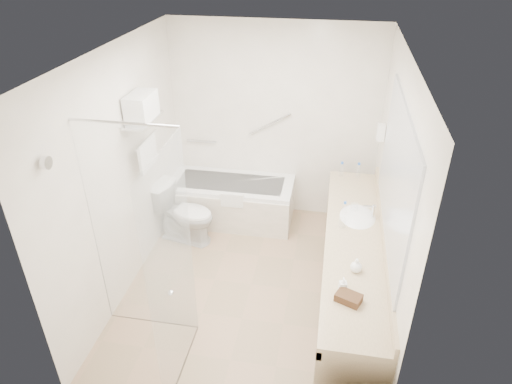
% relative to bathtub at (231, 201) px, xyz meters
% --- Properties ---
extents(floor, '(3.20, 3.20, 0.00)m').
position_rel_bathtub_xyz_m(floor, '(0.50, -1.24, -0.28)').
color(floor, '#987F5E').
rests_on(floor, ground).
extents(ceiling, '(2.60, 3.20, 0.10)m').
position_rel_bathtub_xyz_m(ceiling, '(0.50, -1.24, 2.22)').
color(ceiling, white).
rests_on(ceiling, wall_back).
extents(wall_back, '(2.60, 0.10, 2.50)m').
position_rel_bathtub_xyz_m(wall_back, '(0.50, 0.36, 0.97)').
color(wall_back, white).
rests_on(wall_back, ground).
extents(wall_front, '(2.60, 0.10, 2.50)m').
position_rel_bathtub_xyz_m(wall_front, '(0.50, -2.84, 0.97)').
color(wall_front, white).
rests_on(wall_front, ground).
extents(wall_left, '(0.10, 3.20, 2.50)m').
position_rel_bathtub_xyz_m(wall_left, '(-0.80, -1.24, 0.97)').
color(wall_left, white).
rests_on(wall_left, ground).
extents(wall_right, '(0.10, 3.20, 2.50)m').
position_rel_bathtub_xyz_m(wall_right, '(1.80, -1.24, 0.97)').
color(wall_right, white).
rests_on(wall_right, ground).
extents(bathtub, '(1.60, 0.73, 0.59)m').
position_rel_bathtub_xyz_m(bathtub, '(0.00, 0.00, 0.00)').
color(bathtub, white).
rests_on(bathtub, floor).
extents(grab_bar_short, '(0.40, 0.03, 0.03)m').
position_rel_bathtub_xyz_m(grab_bar_short, '(-0.45, 0.32, 0.67)').
color(grab_bar_short, silver).
rests_on(grab_bar_short, wall_back).
extents(grab_bar_long, '(0.53, 0.03, 0.33)m').
position_rel_bathtub_xyz_m(grab_bar_long, '(0.45, 0.32, 0.97)').
color(grab_bar_long, silver).
rests_on(grab_bar_long, wall_back).
extents(shower_enclosure, '(0.96, 0.91, 2.11)m').
position_rel_bathtub_xyz_m(shower_enclosure, '(-0.13, -2.16, 0.79)').
color(shower_enclosure, silver).
rests_on(shower_enclosure, floor).
extents(towel_shelf, '(0.24, 0.55, 0.81)m').
position_rel_bathtub_xyz_m(towel_shelf, '(-0.67, -0.89, 1.48)').
color(towel_shelf, silver).
rests_on(towel_shelf, wall_left).
extents(vanity_counter, '(0.55, 2.70, 0.95)m').
position_rel_bathtub_xyz_m(vanity_counter, '(1.52, -1.39, 0.36)').
color(vanity_counter, tan).
rests_on(vanity_counter, floor).
extents(sink, '(0.40, 0.52, 0.14)m').
position_rel_bathtub_xyz_m(sink, '(1.55, -0.99, 0.54)').
color(sink, white).
rests_on(sink, vanity_counter).
extents(faucet, '(0.03, 0.03, 0.14)m').
position_rel_bathtub_xyz_m(faucet, '(1.70, -0.99, 0.65)').
color(faucet, silver).
rests_on(faucet, vanity_counter).
extents(mirror, '(0.02, 2.00, 1.20)m').
position_rel_bathtub_xyz_m(mirror, '(1.79, -1.39, 1.27)').
color(mirror, '#ABAFB7').
rests_on(mirror, wall_right).
extents(hairdryer_unit, '(0.08, 0.10, 0.18)m').
position_rel_bathtub_xyz_m(hairdryer_unit, '(1.75, -0.19, 1.17)').
color(hairdryer_unit, white).
rests_on(hairdryer_unit, wall_right).
extents(toilet, '(0.82, 0.57, 0.73)m').
position_rel_bathtub_xyz_m(toilet, '(-0.45, -0.54, 0.09)').
color(toilet, white).
rests_on(toilet, floor).
extents(amenity_basket, '(0.23, 0.20, 0.07)m').
position_rel_bathtub_xyz_m(amenity_basket, '(1.46, -2.23, 0.61)').
color(amenity_basket, '#4E301C').
rests_on(amenity_basket, vanity_counter).
extents(soap_bottle_a, '(0.09, 0.14, 0.06)m').
position_rel_bathtub_xyz_m(soap_bottle_a, '(1.42, -2.12, 0.60)').
color(soap_bottle_a, white).
rests_on(soap_bottle_a, vanity_counter).
extents(soap_bottle_b, '(0.13, 0.15, 0.10)m').
position_rel_bathtub_xyz_m(soap_bottle_b, '(1.52, -1.85, 0.63)').
color(soap_bottle_b, white).
rests_on(soap_bottle_b, vanity_counter).
extents(water_bottle_left, '(0.05, 0.05, 0.17)m').
position_rel_bathtub_xyz_m(water_bottle_left, '(1.42, -1.00, 0.65)').
color(water_bottle_left, silver).
rests_on(water_bottle_left, vanity_counter).
extents(water_bottle_mid, '(0.06, 0.06, 0.18)m').
position_rel_bathtub_xyz_m(water_bottle_mid, '(1.37, -0.14, 0.66)').
color(water_bottle_mid, silver).
rests_on(water_bottle_mid, vanity_counter).
extents(water_bottle_right, '(0.06, 0.06, 0.19)m').
position_rel_bathtub_xyz_m(water_bottle_right, '(1.57, -0.14, 0.66)').
color(water_bottle_right, silver).
rests_on(water_bottle_right, vanity_counter).
extents(drinking_glass_near, '(0.09, 0.09, 0.10)m').
position_rel_bathtub_xyz_m(drinking_glass_near, '(1.52, -0.92, 0.63)').
color(drinking_glass_near, silver).
rests_on(drinking_glass_near, vanity_counter).
extents(drinking_glass_far, '(0.08, 0.08, 0.10)m').
position_rel_bathtub_xyz_m(drinking_glass_far, '(1.40, -1.20, 0.62)').
color(drinking_glass_far, silver).
rests_on(drinking_glass_far, vanity_counter).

